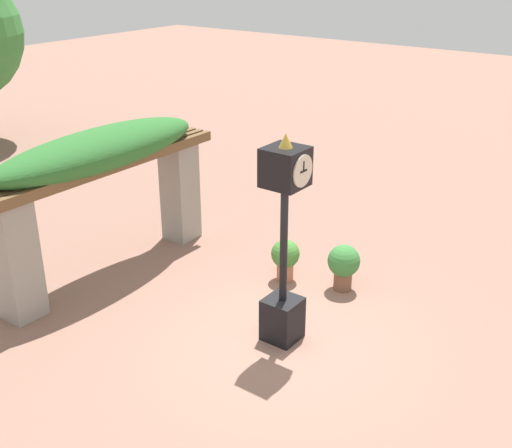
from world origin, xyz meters
TOP-DOWN VIEW (x-y plane):
  - ground_plane at (0.00, 0.00)m, footprint 60.00×60.00m
  - pedestal_clock at (0.06, -0.01)m, footprint 0.55×0.60m
  - pergola at (0.00, 3.76)m, footprint 4.99×1.18m
  - potted_plant_near_left at (1.96, -0.00)m, footprint 0.57×0.57m
  - potted_plant_near_right at (1.64, 1.01)m, footprint 0.51×0.51m

SIDE VIEW (x-z plane):
  - ground_plane at x=0.00m, z-range 0.00..0.00m
  - potted_plant_near_right at x=1.64m, z-range 0.07..0.84m
  - potted_plant_near_left at x=1.96m, z-range 0.07..0.91m
  - pedestal_clock at x=0.06m, z-range -0.04..3.21m
  - pergola at x=0.00m, z-range 0.64..3.35m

